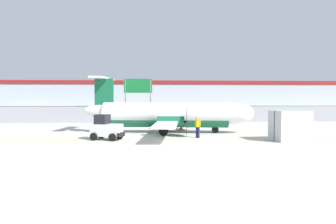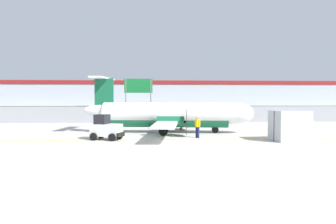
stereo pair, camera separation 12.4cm
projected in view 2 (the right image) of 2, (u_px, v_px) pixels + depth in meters
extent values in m
plane|color=#BCB7AD|center=(184.00, 143.00, 22.54)|extent=(140.00, 140.00, 0.00)
cube|color=yellow|center=(181.00, 139.00, 24.53)|extent=(84.00, 0.20, 0.01)
cube|color=gray|center=(167.00, 115.00, 40.43)|extent=(98.00, 0.04, 2.00)
cylinder|color=slate|center=(167.00, 106.00, 40.39)|extent=(98.00, 0.10, 0.10)
cube|color=#38383A|center=(163.00, 117.00, 51.94)|extent=(98.00, 17.00, 0.12)
cube|color=#A8B2BC|center=(159.00, 97.00, 70.23)|extent=(91.00, 8.00, 6.50)
cube|color=maroon|center=(159.00, 82.00, 66.11)|extent=(91.00, 0.20, 0.80)
cylinder|color=white|center=(169.00, 113.00, 28.98)|extent=(11.76, 3.41, 1.90)
ellipsoid|color=white|center=(238.00, 113.00, 28.58)|extent=(2.89, 2.14, 1.80)
ellipsoid|color=white|center=(101.00, 111.00, 29.37)|extent=(3.38, 1.47, 1.05)
cylinder|color=#145938|center=(169.00, 119.00, 29.00)|extent=(10.52, 2.84, 1.48)
cube|color=white|center=(170.00, 120.00, 29.00)|extent=(3.68, 16.07, 0.18)
cylinder|color=#145938|center=(174.00, 118.00, 31.58)|extent=(2.30, 1.18, 0.90)
cone|color=black|center=(185.00, 118.00, 31.50)|extent=(0.50, 0.50, 0.44)
cylinder|color=#262626|center=(187.00, 118.00, 31.49)|extent=(0.32, 2.09, 2.10)
cylinder|color=#145938|center=(170.00, 122.00, 26.39)|extent=(2.30, 1.18, 0.90)
cone|color=black|center=(185.00, 122.00, 26.32)|extent=(0.50, 0.50, 0.44)
cylinder|color=#262626|center=(187.00, 122.00, 26.31)|extent=(0.32, 2.09, 2.10)
cube|color=#145938|center=(104.00, 96.00, 29.29)|extent=(1.71, 0.40, 3.10)
cube|color=white|center=(102.00, 78.00, 29.22)|extent=(1.72, 4.90, 0.14)
cylinder|color=#59595B|center=(215.00, 124.00, 28.75)|extent=(0.16, 0.16, 0.97)
cylinder|color=black|center=(215.00, 130.00, 28.78)|extent=(0.62, 0.30, 0.60)
cylinder|color=#59595B|center=(167.00, 122.00, 31.24)|extent=(0.16, 0.16, 0.90)
cylinder|color=black|center=(167.00, 126.00, 31.26)|extent=(0.78, 0.32, 0.76)
cylinder|color=#59595B|center=(163.00, 126.00, 26.84)|extent=(0.16, 0.16, 0.90)
cylinder|color=black|center=(163.00, 131.00, 26.86)|extent=(0.78, 0.32, 0.76)
cube|color=silver|center=(106.00, 130.00, 24.26)|extent=(2.44, 1.79, 0.90)
cube|color=black|center=(102.00, 119.00, 24.32)|extent=(1.19, 1.25, 0.70)
cube|color=black|center=(121.00, 135.00, 23.95)|extent=(0.53, 1.09, 0.30)
cylinder|color=black|center=(119.00, 135.00, 24.65)|extent=(0.59, 0.36, 0.56)
cylinder|color=black|center=(112.00, 137.00, 23.49)|extent=(0.59, 0.36, 0.56)
cylinder|color=black|center=(101.00, 135.00, 25.06)|extent=(0.59, 0.36, 0.56)
cylinder|color=black|center=(93.00, 137.00, 23.91)|extent=(0.59, 0.36, 0.56)
cylinder|color=#191E4C|center=(197.00, 132.00, 25.47)|extent=(0.22, 0.22, 0.85)
cylinder|color=#191E4C|center=(198.00, 133.00, 25.32)|extent=(0.22, 0.22, 0.85)
cylinder|color=yellow|center=(198.00, 123.00, 25.36)|extent=(0.48, 0.48, 0.60)
cylinder|color=yellow|center=(196.00, 123.00, 25.53)|extent=(0.14, 0.14, 0.55)
cylinder|color=yellow|center=(200.00, 123.00, 25.19)|extent=(0.14, 0.14, 0.55)
sphere|color=tan|center=(198.00, 118.00, 25.34)|extent=(0.22, 0.22, 0.22)
cube|color=#B7BCC1|center=(290.00, 126.00, 23.71)|extent=(2.57, 2.21, 2.20)
cube|color=#333338|center=(290.00, 126.00, 23.71)|extent=(2.44, 0.30, 2.20)
cube|color=orange|center=(104.00, 132.00, 29.23)|extent=(0.36, 0.36, 0.04)
cone|color=orange|center=(104.00, 129.00, 29.22)|extent=(0.28, 0.28, 0.60)
cylinder|color=white|center=(104.00, 128.00, 29.21)|extent=(0.17, 0.17, 0.08)
cube|color=orange|center=(181.00, 129.00, 31.76)|extent=(0.36, 0.36, 0.04)
cone|color=orange|center=(181.00, 126.00, 31.75)|extent=(0.28, 0.28, 0.60)
cylinder|color=white|center=(181.00, 125.00, 31.74)|extent=(0.17, 0.17, 0.08)
cube|color=black|center=(83.00, 111.00, 55.21)|extent=(4.37, 2.17, 0.80)
cube|color=#262D38|center=(82.00, 107.00, 55.15)|extent=(2.36, 1.80, 0.56)
cylinder|color=black|center=(92.00, 113.00, 56.36)|extent=(0.62, 0.27, 0.60)
cylinder|color=black|center=(91.00, 113.00, 54.59)|extent=(0.62, 0.27, 0.60)
cylinder|color=black|center=(75.00, 113.00, 55.86)|extent=(0.62, 0.27, 0.60)
cylinder|color=black|center=(74.00, 114.00, 54.09)|extent=(0.62, 0.27, 0.60)
cube|color=red|center=(115.00, 113.00, 50.79)|extent=(4.35, 2.13, 0.80)
cube|color=#262D38|center=(114.00, 108.00, 50.74)|extent=(2.35, 1.78, 0.56)
cylinder|color=black|center=(124.00, 114.00, 51.93)|extent=(0.62, 0.26, 0.60)
cylinder|color=black|center=(124.00, 115.00, 50.16)|extent=(0.62, 0.26, 0.60)
cylinder|color=black|center=(106.00, 114.00, 51.46)|extent=(0.62, 0.26, 0.60)
cylinder|color=black|center=(106.00, 115.00, 49.69)|extent=(0.62, 0.26, 0.60)
cube|color=black|center=(148.00, 113.00, 49.46)|extent=(4.22, 1.76, 0.80)
cube|color=#262D38|center=(149.00, 109.00, 49.44)|extent=(2.22, 1.59, 0.56)
cylinder|color=black|center=(139.00, 115.00, 48.46)|extent=(0.60, 0.21, 0.60)
cylinder|color=black|center=(139.00, 115.00, 50.26)|extent=(0.60, 0.21, 0.60)
cylinder|color=black|center=(158.00, 115.00, 48.69)|extent=(0.60, 0.21, 0.60)
cylinder|color=black|center=(157.00, 115.00, 50.48)|extent=(0.60, 0.21, 0.60)
cube|color=red|center=(172.00, 112.00, 54.09)|extent=(4.35, 2.11, 0.80)
cube|color=#262D38|center=(171.00, 107.00, 54.06)|extent=(2.34, 1.77, 0.56)
cylinder|color=black|center=(181.00, 113.00, 54.96)|extent=(0.62, 0.26, 0.60)
cylinder|color=black|center=(181.00, 114.00, 53.16)|extent=(0.62, 0.26, 0.60)
cylinder|color=black|center=(164.00, 113.00, 55.05)|extent=(0.62, 0.26, 0.60)
cylinder|color=black|center=(164.00, 114.00, 53.25)|extent=(0.62, 0.26, 0.60)
cube|color=#19662D|center=(225.00, 113.00, 50.57)|extent=(4.34, 2.08, 0.80)
cube|color=#262D38|center=(226.00, 108.00, 50.53)|extent=(2.34, 1.76, 0.56)
cylinder|color=black|center=(216.00, 115.00, 49.72)|extent=(0.62, 0.25, 0.60)
cylinder|color=black|center=(215.00, 114.00, 51.52)|extent=(0.62, 0.25, 0.60)
cylinder|color=black|center=(235.00, 115.00, 49.64)|extent=(0.62, 0.25, 0.60)
cylinder|color=black|center=(233.00, 114.00, 51.44)|extent=(0.62, 0.25, 0.60)
cube|color=slate|center=(259.00, 113.00, 50.46)|extent=(4.30, 1.97, 0.80)
cube|color=#262D38|center=(258.00, 108.00, 50.43)|extent=(2.30, 1.70, 0.56)
cylinder|color=black|center=(266.00, 114.00, 51.38)|extent=(0.61, 0.24, 0.60)
cylinder|color=black|center=(270.00, 115.00, 49.58)|extent=(0.61, 0.24, 0.60)
cylinder|color=black|center=(248.00, 114.00, 51.38)|extent=(0.61, 0.24, 0.60)
cylinder|color=black|center=(251.00, 115.00, 49.58)|extent=(0.61, 0.24, 0.60)
cylinder|color=slate|center=(126.00, 100.00, 41.85)|extent=(0.14, 0.14, 5.50)
cylinder|color=slate|center=(151.00, 100.00, 42.06)|extent=(0.14, 0.14, 5.50)
cube|color=#14662D|center=(138.00, 86.00, 41.87)|extent=(3.60, 0.10, 1.80)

